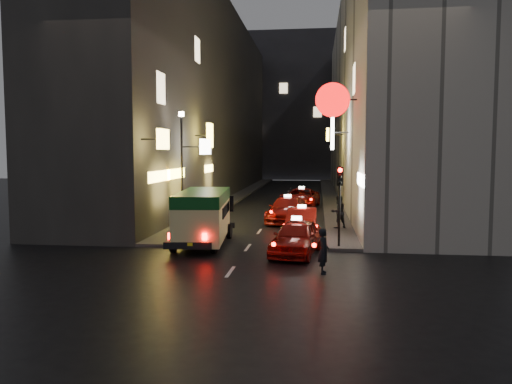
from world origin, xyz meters
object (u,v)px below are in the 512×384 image
at_px(taxi_near, 296,235).
at_px(lamp_post, 182,161).
at_px(minibus, 203,211).
at_px(pedestrian_crossing, 324,248).
at_px(traffic_light, 340,188).

distance_m(taxi_near, lamp_post, 9.07).
xyz_separation_m(minibus, taxi_near, (4.30, -1.63, -0.72)).
bearing_deg(pedestrian_crossing, taxi_near, 17.84).
distance_m(minibus, lamp_post, 5.10).
height_order(minibus, taxi_near, minibus).
xyz_separation_m(pedestrian_crossing, lamp_post, (-7.48, 8.83, 2.82)).
height_order(minibus, traffic_light, traffic_light).
bearing_deg(traffic_light, minibus, 175.99).
bearing_deg(minibus, lamp_post, 117.20).
bearing_deg(pedestrian_crossing, lamp_post, 39.01).
relative_size(minibus, taxi_near, 1.07).
distance_m(minibus, taxi_near, 4.65).
bearing_deg(traffic_light, taxi_near, -146.13).
distance_m(pedestrian_crossing, lamp_post, 11.91).
bearing_deg(lamp_post, traffic_light, -28.91).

